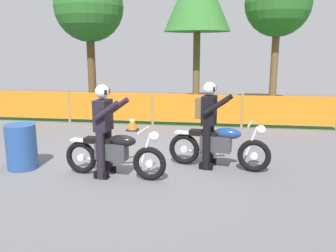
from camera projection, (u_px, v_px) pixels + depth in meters
The scene contains 11 objects.
ground at pixel (121, 161), 7.49m from camera, with size 24.00×24.00×0.02m, color #5B5B60.
grass_verge at pixel (168, 108), 14.11m from camera, with size 24.00×6.55×0.01m, color #386B2D.
barrier_fence at pixel (153, 108), 10.82m from camera, with size 10.77×0.08×1.05m.
tree_leftmost at pixel (89, 8), 12.16m from camera, with size 2.36×2.36×4.87m.
tree_near_right at pixel (278, 4), 13.35m from camera, with size 2.48×2.48×5.20m.
motorcycle_lead at pixel (219, 145), 6.96m from camera, with size 2.00×0.70×0.96m.
motorcycle_trailing at pixel (115, 153), 6.48m from camera, with size 1.97×0.61×0.93m.
rider_lead at pixel (208, 120), 6.92m from camera, with size 0.74×0.62×1.69m.
rider_trailing at pixel (104, 127), 6.43m from camera, with size 0.61×0.60×1.69m.
traffic_cone at pixel (132, 121), 10.20m from camera, with size 0.32×0.32×0.53m.
spare_drum at pixel (21, 147), 6.94m from camera, with size 0.58×0.58×0.88m, color navy.
Camera 1 is at (2.00, -6.94, 2.32)m, focal length 38.13 mm.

